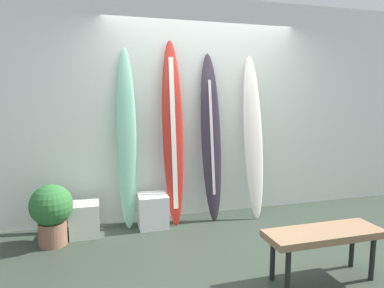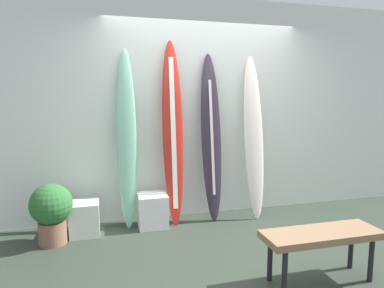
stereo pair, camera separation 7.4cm
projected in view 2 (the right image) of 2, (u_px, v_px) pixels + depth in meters
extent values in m
cube|color=#2F382E|center=(237.00, 253.00, 3.45)|extent=(8.00, 8.00, 0.04)
cube|color=silver|center=(201.00, 109.00, 4.50)|extent=(7.20, 0.20, 2.80)
ellipsoid|color=#83C4A9|center=(127.00, 139.00, 4.02)|extent=(0.25, 0.32, 2.13)
cone|color=black|center=(129.00, 211.00, 4.08)|extent=(0.07, 0.08, 0.11)
ellipsoid|color=#AD251B|center=(173.00, 133.00, 4.12)|extent=(0.26, 0.38, 2.24)
cube|color=white|center=(173.00, 133.00, 4.09)|extent=(0.06, 0.27, 1.81)
cone|color=black|center=(175.00, 208.00, 4.16)|extent=(0.07, 0.08, 0.11)
ellipsoid|color=#2C2430|center=(211.00, 137.00, 4.27)|extent=(0.26, 0.36, 2.10)
cube|color=beige|center=(212.00, 137.00, 4.24)|extent=(0.04, 0.22, 1.42)
ellipsoid|color=silver|center=(254.00, 137.00, 4.37)|extent=(0.27, 0.44, 2.09)
cube|color=white|center=(152.00, 210.00, 4.10)|extent=(0.35, 0.35, 0.39)
cube|color=silver|center=(85.00, 218.00, 3.85)|extent=(0.32, 0.32, 0.38)
cylinder|color=brown|center=(53.00, 232.00, 3.61)|extent=(0.29, 0.29, 0.25)
sphere|color=#2B642E|center=(51.00, 204.00, 3.57)|extent=(0.44, 0.44, 0.44)
cube|color=#876749|center=(322.00, 235.00, 2.84)|extent=(1.02, 0.34, 0.06)
cylinder|color=black|center=(285.00, 273.00, 2.65)|extent=(0.04, 0.04, 0.38)
cylinder|color=black|center=(371.00, 260.00, 2.86)|extent=(0.04, 0.04, 0.38)
cylinder|color=black|center=(270.00, 259.00, 2.88)|extent=(0.04, 0.04, 0.38)
cylinder|color=black|center=(351.00, 248.00, 3.09)|extent=(0.04, 0.04, 0.38)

